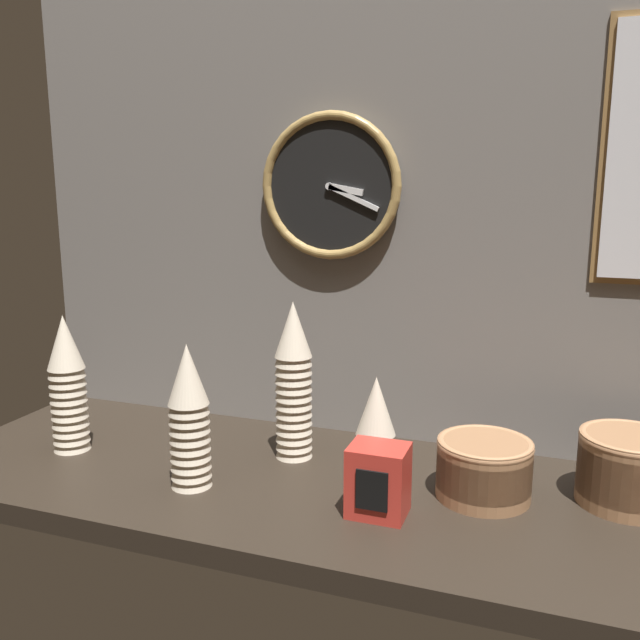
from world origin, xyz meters
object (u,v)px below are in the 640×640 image
at_px(cup_stack_center_left, 189,416).
at_px(napkin_dispenser, 378,480).
at_px(bowl_stack_far_right, 628,467).
at_px(bowl_stack_right, 484,467).
at_px(wall_clock, 330,186).
at_px(cup_stack_far_left, 68,383).
at_px(cup_stack_center, 294,380).
at_px(cup_stack_center_right, 376,428).

bearing_deg(cup_stack_center_left, napkin_dispenser, 1.80).
bearing_deg(bowl_stack_far_right, bowl_stack_right, -166.06).
distance_m(bowl_stack_right, wall_clock, 0.63).
height_order(bowl_stack_far_right, wall_clock, wall_clock).
distance_m(bowl_stack_right, napkin_dispenser, 0.20).
bearing_deg(cup_stack_far_left, bowl_stack_right, 4.73).
bearing_deg(cup_stack_center, wall_clock, 81.28).
xyz_separation_m(cup_stack_center_left, cup_stack_far_left, (-0.32, 0.07, 0.01)).
distance_m(cup_stack_center_right, bowl_stack_far_right, 0.44).
distance_m(bowl_stack_far_right, napkin_dispenser, 0.43).
bearing_deg(cup_stack_center_left, bowl_stack_far_right, 14.60).
bearing_deg(bowl_stack_far_right, cup_stack_far_left, -173.20).
xyz_separation_m(bowl_stack_far_right, napkin_dispenser, (-0.39, -0.18, -0.01)).
relative_size(cup_stack_center_right, bowl_stack_far_right, 1.18).
bearing_deg(bowl_stack_right, cup_stack_center_right, 177.21).
relative_size(cup_stack_far_left, bowl_stack_far_right, 1.70).
bearing_deg(cup_stack_center_right, bowl_stack_far_right, 6.38).
xyz_separation_m(cup_stack_center_left, bowl_stack_far_right, (0.74, 0.19, -0.07)).
bearing_deg(bowl_stack_right, napkin_dispenser, -141.93).
bearing_deg(cup_stack_center_right, cup_stack_far_left, -172.91).
bearing_deg(wall_clock, bowl_stack_right, -30.12).
bearing_deg(napkin_dispenser, cup_stack_center_left, -178.20).
bearing_deg(napkin_dispenser, cup_stack_center_right, 107.19).
height_order(cup_stack_center_right, bowl_stack_far_right, cup_stack_center_right).
distance_m(cup_stack_far_left, wall_clock, 0.67).
xyz_separation_m(cup_stack_center_right, cup_stack_far_left, (-0.63, -0.08, 0.04)).
bearing_deg(cup_stack_far_left, cup_stack_center_right, 7.09).
relative_size(cup_stack_center, bowl_stack_far_right, 1.91).
xyz_separation_m(cup_stack_center_right, napkin_dispenser, (0.04, -0.13, -0.04)).
bearing_deg(cup_stack_center_left, cup_stack_center_right, 25.20).
distance_m(cup_stack_center, bowl_stack_right, 0.40).
relative_size(cup_stack_center, cup_stack_far_left, 1.12).
xyz_separation_m(wall_clock, napkin_dispenser, (0.20, -0.33, -0.48)).
distance_m(cup_stack_center, wall_clock, 0.41).
xyz_separation_m(cup_stack_center, cup_stack_far_left, (-0.45, -0.12, -0.02)).
height_order(cup_stack_center_right, cup_stack_center_left, cup_stack_center_left).
bearing_deg(cup_stack_center_left, cup_stack_center, 56.20).
height_order(cup_stack_center_left, cup_stack_far_left, cup_stack_far_left).
bearing_deg(cup_stack_center, bowl_stack_right, -8.02).
height_order(cup_stack_center_right, wall_clock, wall_clock).
distance_m(cup_stack_center_left, cup_stack_far_left, 0.33).
height_order(cup_stack_center_right, napkin_dispenser, cup_stack_center_right).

